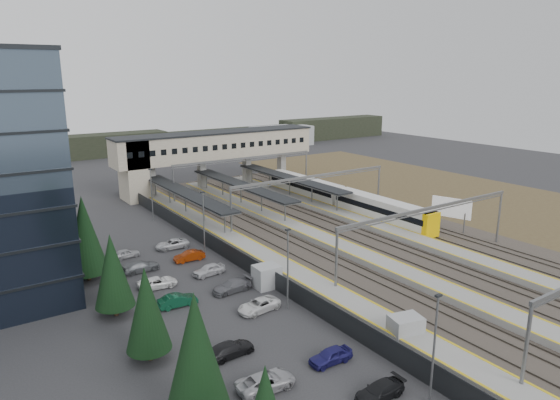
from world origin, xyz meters
TOP-DOWN VIEW (x-y plane):
  - ground at (0.00, 0.00)m, footprint 220.00×220.00m
  - conifer_row at (-22.00, -3.86)m, footprint 4.42×49.82m
  - car_park at (-13.30, -6.87)m, footprint 10.62×44.63m
  - lampposts at (-8.00, 1.25)m, footprint 0.50×53.25m
  - fence at (-6.50, 5.00)m, footprint 0.08×90.00m
  - relay_cabin_near at (-3.13, -18.36)m, footprint 3.04×2.52m
  - relay_cabin_far at (-6.89, -2.56)m, footprint 2.71×2.30m
  - rail_corridor at (9.34, 5.00)m, footprint 34.00×90.00m
  - canopies at (7.00, 27.00)m, footprint 23.10×30.00m
  - footbridge at (7.70, 42.00)m, footprint 40.40×6.40m
  - gantries at (12.00, 3.00)m, footprint 28.40×62.28m
  - train at (20.00, 16.51)m, footprint 2.74×38.10m
  - billboard at (25.74, -0.74)m, footprint 1.94×5.42m
  - scrub_east at (45.00, 5.00)m, footprint 34.00×120.00m
  - treeline_far at (23.81, 92.28)m, footprint 170.00×19.00m

SIDE VIEW (x-z plane):
  - ground at x=0.00m, z-range 0.00..0.00m
  - scrub_east at x=45.00m, z-range 0.00..0.06m
  - rail_corridor at x=9.34m, z-range -0.17..0.75m
  - car_park at x=-13.30m, z-range -0.04..1.25m
  - fence at x=-6.50m, z-range 0.00..2.00m
  - relay_cabin_near at x=-3.13m, z-range 0.00..2.21m
  - relay_cabin_far at x=-6.89m, z-range 0.00..2.39m
  - train at x=20.00m, z-range 0.24..3.69m
  - treeline_far at x=23.81m, z-range -0.55..6.45m
  - billboard at x=25.74m, z-range 0.79..5.54m
  - canopies at x=7.00m, z-range 2.28..5.56m
  - lampposts at x=-8.00m, z-range 0.30..8.37m
  - conifer_row at x=-22.00m, z-range 0.09..9.59m
  - gantries at x=12.00m, z-range 2.41..9.58m
  - footbridge at x=7.70m, z-range 2.33..13.53m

